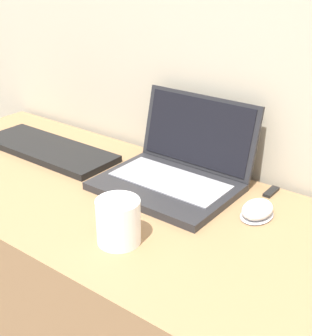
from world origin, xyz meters
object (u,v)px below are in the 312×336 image
laptop (176,169)px  usb_stick (271,192)px  external_keyboard (48,149)px  drink_cup (118,221)px  computer_mouse (257,210)px

laptop → usb_stick: size_ratio=5.79×
external_keyboard → usb_stick: (0.66, 0.17, -0.01)m
drink_cup → usb_stick: drink_cup is taller
drink_cup → external_keyboard: bearing=154.9°
usb_stick → laptop: bearing=-155.3°
drink_cup → external_keyboard: (-0.50, 0.23, -0.04)m
drink_cup → external_keyboard: size_ratio=0.22×
laptop → computer_mouse: 0.25m
drink_cup → usb_stick: size_ratio=1.65×
usb_stick → computer_mouse: bearing=-80.1°
computer_mouse → external_keyboard: 0.69m
laptop → computer_mouse: bearing=-5.3°
laptop → external_keyboard: 0.44m
laptop → drink_cup: (0.06, -0.30, 0.01)m
drink_cup → laptop: bearing=101.5°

